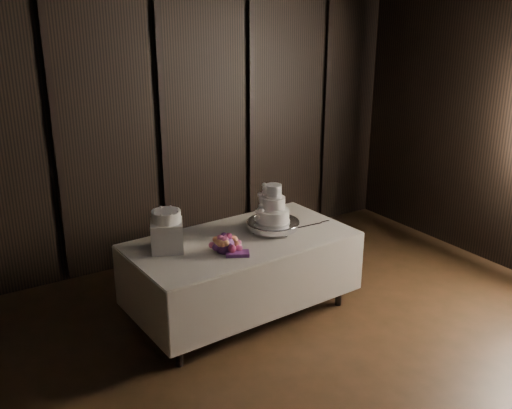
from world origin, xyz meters
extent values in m
cube|color=black|center=(0.00, 3.52, 1.50)|extent=(6.04, 0.04, 3.04)
cube|color=beige|center=(0.04, 1.92, 0.76)|extent=(2.03, 1.13, 0.01)
cube|color=white|center=(0.04, 1.92, 0.35)|extent=(1.87, 1.00, 0.71)
cylinder|color=silver|center=(0.38, 1.92, 0.81)|extent=(0.58, 0.58, 0.09)
cylinder|color=white|center=(0.38, 1.92, 0.91)|extent=(0.29, 0.29, 0.12)
cylinder|color=white|center=(0.38, 1.92, 1.03)|extent=(0.21, 0.21, 0.12)
cylinder|color=white|center=(0.38, 1.92, 1.14)|extent=(0.15, 0.15, 0.12)
cube|color=white|center=(-0.61, 2.04, 0.89)|extent=(0.34, 0.34, 0.25)
cylinder|color=white|center=(-0.61, 2.04, 1.06)|extent=(0.32, 0.32, 0.10)
cube|color=silver|center=(0.72, 1.84, 0.77)|extent=(0.37, 0.04, 0.01)
camera|label=1|loc=(-2.32, -2.09, 2.69)|focal=40.00mm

